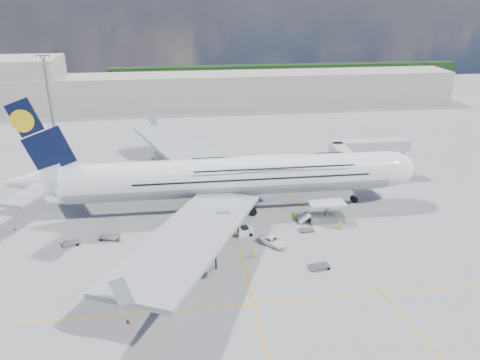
{
  "coord_description": "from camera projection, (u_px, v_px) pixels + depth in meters",
  "views": [
    {
      "loc": [
        -8.63,
        -71.77,
        39.69
      ],
      "look_at": [
        1.64,
        8.0,
        6.81
      ],
      "focal_mm": 35.0,
      "sensor_mm": 36.0,
      "label": 1
    }
  ],
  "objects": [
    {
      "name": "taxi_line_cross",
      "position": [
        254.0,
        304.0,
        63.57
      ],
      "size": [
        120.0,
        0.25,
        0.01
      ],
      "primitive_type": "cube",
      "color": "#DD9F0B",
      "rests_on": "ground"
    },
    {
      "name": "hangar",
      "position": [
        2.0,
        85.0,
        162.06
      ],
      "size": [
        40.0,
        22.0,
        18.0
      ],
      "primitive_type": "cube",
      "color": "#B2AD9E",
      "rests_on": "ground"
    },
    {
      "name": "cone_tail",
      "position": [
        15.0,
        229.0,
        82.98
      ],
      "size": [
        0.45,
        0.45,
        0.57
      ],
      "color": "#E33E0B",
      "rests_on": "ground"
    },
    {
      "name": "cone_wing_right_inner",
      "position": [
        212.0,
        255.0,
        74.72
      ],
      "size": [
        0.46,
        0.46,
        0.58
      ],
      "color": "#E33E0B",
      "rests_on": "ground"
    },
    {
      "name": "crew_van",
      "position": [
        340.0,
        225.0,
        82.91
      ],
      "size": [
        0.84,
        0.97,
        1.67
      ],
      "primitive_type": "imported",
      "rotation": [
        0.0,
        0.0,
        2.02
      ],
      "color": "#D4E818",
      "rests_on": "ground"
    },
    {
      "name": "dolly_row_b",
      "position": [
        175.0,
        278.0,
        68.57
      ],
      "size": [
        3.45,
        2.33,
        0.46
      ],
      "rotation": [
        0.0,
        0.0,
        0.22
      ],
      "color": "gray",
      "rests_on": "ground"
    },
    {
      "name": "crew_tug",
      "position": [
        254.0,
        254.0,
        73.88
      ],
      "size": [
        1.26,
        0.8,
        1.85
      ],
      "primitive_type": "imported",
      "rotation": [
        0.0,
        0.0,
        -0.1
      ],
      "color": "#CDF219",
      "rests_on": "ground"
    },
    {
      "name": "dolly_nose_far",
      "position": [
        319.0,
        266.0,
        71.58
      ],
      "size": [
        3.39,
        2.16,
        0.47
      ],
      "rotation": [
        0.0,
        0.0,
        0.15
      ],
      "color": "gray",
      "rests_on": "ground"
    },
    {
      "name": "ground",
      "position": [
        237.0,
        233.0,
        81.93
      ],
      "size": [
        300.0,
        300.0,
        0.0
      ],
      "primitive_type": "plane",
      "color": "gray",
      "rests_on": "ground"
    },
    {
      "name": "cone_wing_right_outer",
      "position": [
        127.0,
        321.0,
        59.9
      ],
      "size": [
        0.48,
        0.48,
        0.62
      ],
      "color": "#E33E0B",
      "rests_on": "ground"
    },
    {
      "name": "cone_wing_left_outer",
      "position": [
        184.0,
        160.0,
        116.24
      ],
      "size": [
        0.41,
        0.41,
        0.52
      ],
      "color": "#E33E0B",
      "rests_on": "ground"
    },
    {
      "name": "service_van",
      "position": [
        272.0,
        241.0,
        78.08
      ],
      "size": [
        4.97,
        5.4,
        1.4
      ],
      "primitive_type": "imported",
      "rotation": [
        0.0,
        0.0,
        0.67
      ],
      "color": "white",
      "rests_on": "ground"
    },
    {
      "name": "dolly_row_c",
      "position": [
        125.0,
        279.0,
        67.18
      ],
      "size": [
        3.33,
        2.3,
        1.92
      ],
      "rotation": [
        0.0,
        0.0,
        0.24
      ],
      "color": "gray",
      "rests_on": "ground"
    },
    {
      "name": "light_mast",
      "position": [
        51.0,
        107.0,
        113.52
      ],
      "size": [
        3.0,
        0.7,
        25.5
      ],
      "color": "gray",
      "rests_on": "ground"
    },
    {
      "name": "crew_wing",
      "position": [
        120.0,
        238.0,
        78.72
      ],
      "size": [
        0.48,
        1.02,
        1.7
      ],
      "primitive_type": "imported",
      "rotation": [
        0.0,
        0.0,
        1.5
      ],
      "color": "#B0EC18",
      "rests_on": "ground"
    },
    {
      "name": "crew_nose",
      "position": [
        379.0,
        185.0,
        99.76
      ],
      "size": [
        0.77,
        0.7,
        1.78
      ],
      "primitive_type": "imported",
      "rotation": [
        0.0,
        0.0,
        0.54
      ],
      "color": "#9FEE19",
      "rests_on": "ground"
    },
    {
      "name": "airliner",
      "position": [
        231.0,
        176.0,
        88.55
      ],
      "size": [
        77.26,
        79.15,
        23.71
      ],
      "color": "white",
      "rests_on": "ground"
    },
    {
      "name": "tree_line",
      "position": [
        286.0,
        73.0,
        213.68
      ],
      "size": [
        160.0,
        6.0,
        8.0
      ],
      "primitive_type": "cube",
      "color": "#193814",
      "rests_on": "ground"
    },
    {
      "name": "taxi_line_main",
      "position": [
        237.0,
        233.0,
        81.93
      ],
      "size": [
        0.25,
        220.0,
        0.01
      ],
      "primitive_type": "cube",
      "color": "#DD9F0B",
      "rests_on": "ground"
    },
    {
      "name": "terminal",
      "position": [
        204.0,
        91.0,
        166.88
      ],
      "size": [
        180.0,
        16.0,
        12.0
      ],
      "primitive_type": "cube",
      "color": "#B2AD9E",
      "rests_on": "ground"
    },
    {
      "name": "catering_truck_outer",
      "position": [
        166.0,
        158.0,
        113.44
      ],
      "size": [
        6.18,
        3.28,
        3.5
      ],
      "rotation": [
        0.0,
        0.0,
        -0.22
      ],
      "color": "gray",
      "rests_on": "ground"
    },
    {
      "name": "catering_truck_inner",
      "position": [
        181.0,
        169.0,
        105.14
      ],
      "size": [
        8.1,
        4.72,
        4.53
      ],
      "rotation": [
        0.0,
        0.0,
        0.29
      ],
      "color": "gray",
      "rests_on": "ground"
    },
    {
      "name": "dolly_nose_near",
      "position": [
        306.0,
        230.0,
        82.63
      ],
      "size": [
        2.71,
        1.53,
        0.39
      ],
      "rotation": [
        0.0,
        0.0,
        -0.04
      ],
      "color": "gray",
      "rests_on": "ground"
    },
    {
      "name": "taxi_line_diag",
      "position": [
        300.0,
        205.0,
        92.77
      ],
      "size": [
        14.16,
        99.06,
        0.01
      ],
      "primitive_type": "cube",
      "rotation": [
        0.0,
        0.0,
        0.14
      ],
      "color": "#DD9F0B",
      "rests_on": "ground"
    },
    {
      "name": "cargo_loader",
      "position": [
        325.0,
        214.0,
        86.1
      ],
      "size": [
        8.53,
        3.2,
        3.67
      ],
      "color": "silver",
      "rests_on": "ground"
    },
    {
      "name": "cone_wing_left_inner",
      "position": [
        203.0,
        173.0,
        108.09
      ],
      "size": [
        0.5,
        0.5,
        0.64
      ],
      "color": "#E33E0B",
      "rests_on": "ground"
    },
    {
      "name": "dolly_back",
      "position": [
        71.0,
        243.0,
        78.23
      ],
      "size": [
        3.28,
        2.7,
        0.42
      ],
      "rotation": [
        0.0,
        0.0,
        0.48
      ],
      "color": "gray",
      "rests_on": "ground"
    },
    {
      "name": "jet_bridge",
      "position": [
        360.0,
        151.0,
        102.08
      ],
      "size": [
        18.8,
        12.1,
        8.5
      ],
      "color": "#B7B7BC",
      "rests_on": "ground"
    },
    {
      "name": "dolly_row_a",
      "position": [
        109.0,
        237.0,
        80.02
      ],
      "size": [
        3.56,
        2.53,
        0.47
      ],
      "rotation": [
        0.0,
        0.0,
        -0.28
      ],
      "color": "gray",
      "rests_on": "ground"
    },
    {
      "name": "cone_nose",
      "position": [
        395.0,
        195.0,
        96.66
      ],
      "size": [
        0.39,
        0.39,
        0.49
      ],
      "color": "#E33E0B",
      "rests_on": "ground"
    },
    {
      "name": "crew_loader",
      "position": [
        294.0,
        216.0,
        86.35
      ],
      "size": [
        1.09,
        1.11,
        1.8
      ],
      "primitive_type": "imported",
      "rotation": [
        0.0,
        0.0,
        -0.85
      ],
      "color": "#B4E918",
      "rests_on": "ground"
    },
    {
      "name": "baggage_tug",
      "position": [
        245.0,
        231.0,
        81.03
      ],
      "size": [
        3.02,
        2.07,
        1.72
      ],
      "rotation": [
        0.0,
        0.0,
        0.32
      ],
      "color": "silver",
      "rests_on": "ground"
    }
  ]
}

